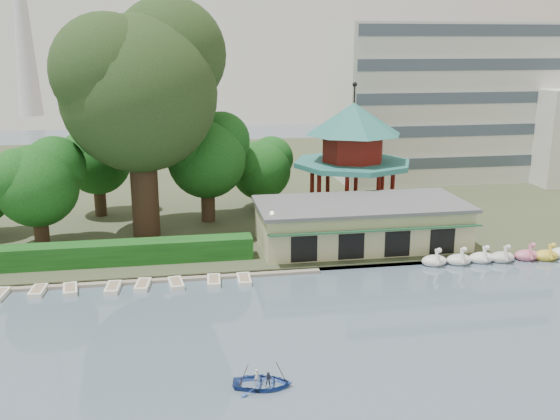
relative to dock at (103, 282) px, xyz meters
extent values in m
plane|color=slate|center=(12.00, -17.20, -0.12)|extent=(220.00, 220.00, 0.00)
cube|color=#424930|center=(12.00, 34.80, 0.08)|extent=(220.00, 70.00, 0.40)
cube|color=gray|center=(12.00, 0.10, 0.03)|extent=(220.00, 0.60, 0.30)
cube|color=gray|center=(0.00, 0.00, 0.00)|extent=(34.00, 1.60, 0.24)
cube|color=#BFBB8A|center=(22.00, 4.80, 2.08)|extent=(18.00, 8.00, 3.60)
cube|color=#595B5E|center=(22.00, 4.80, 4.03)|extent=(18.60, 8.60, 0.30)
cube|color=#194C2D|center=(22.00, 0.50, 2.88)|extent=(18.00, 1.59, 0.45)
cylinder|color=#BFBB8A|center=(24.00, 14.80, 0.88)|extent=(10.40, 10.40, 1.20)
cylinder|color=#28716C|center=(24.00, 14.80, 5.73)|extent=(12.40, 12.40, 0.50)
cylinder|color=maroon|center=(24.00, 14.80, 7.38)|extent=(6.40, 6.40, 2.80)
cone|color=#28716C|center=(24.00, 14.80, 10.38)|extent=(10.00, 10.00, 3.20)
cylinder|color=black|center=(24.00, 14.80, 12.88)|extent=(0.16, 0.16, 1.80)
cube|color=silver|center=(42.00, 32.80, 10.28)|extent=(30.00, 14.00, 20.00)
cube|color=#1A5419|center=(-3.00, 3.30, 1.18)|extent=(30.00, 2.00, 1.80)
cylinder|color=black|center=(13.50, 1.80, 2.28)|extent=(0.12, 0.12, 4.00)
sphere|color=beige|center=(13.50, 1.80, 4.38)|extent=(0.36, 0.36, 0.36)
cylinder|color=#3A281C|center=(3.00, 10.80, 5.57)|extent=(2.51, 2.51, 10.58)
sphere|color=#263D1B|center=(3.00, 10.80, 13.40)|extent=(13.94, 13.94, 13.94)
sphere|color=#263D1B|center=(5.79, 12.89, 16.78)|extent=(10.46, 10.46, 10.46)
sphere|color=#263D1B|center=(0.56, 9.41, 15.51)|extent=(9.76, 9.76, 9.76)
cylinder|color=#3A281C|center=(-6.00, 8.80, 2.52)|extent=(1.29, 1.29, 4.48)
sphere|color=#1A5419|center=(-6.00, 8.80, 5.84)|extent=(7.18, 7.18, 7.18)
sphere|color=#1A5419|center=(-4.56, 9.88, 7.27)|extent=(5.38, 5.38, 5.38)
sphere|color=#1A5419|center=(-7.26, 8.08, 6.74)|extent=(5.02, 5.02, 5.02)
cylinder|color=#3A281C|center=(9.00, 14.80, 2.85)|extent=(1.40, 1.40, 5.13)
sphere|color=#1A5419|center=(9.00, 14.80, 6.64)|extent=(7.80, 7.80, 7.80)
sphere|color=#1A5419|center=(10.56, 15.97, 8.29)|extent=(5.85, 5.85, 5.85)
sphere|color=#1A5419|center=(7.63, 14.02, 7.67)|extent=(5.46, 5.46, 5.46)
cylinder|color=#3A281C|center=(15.00, 18.80, 1.99)|extent=(1.15, 1.15, 3.43)
sphere|color=#1A5419|center=(15.00, 18.80, 4.53)|extent=(6.42, 6.42, 6.42)
sphere|color=#1A5419|center=(16.28, 19.76, 5.63)|extent=(4.81, 4.81, 4.81)
sphere|color=#1A5419|center=(13.88, 18.16, 5.22)|extent=(4.49, 4.49, 4.49)
cylinder|color=#3A281C|center=(-2.00, 18.80, 2.59)|extent=(1.22, 1.22, 4.62)
sphere|color=#1A5419|center=(-2.00, 18.80, 6.00)|extent=(6.77, 6.77, 6.77)
sphere|color=#1A5419|center=(-0.65, 19.82, 7.48)|extent=(5.08, 5.08, 5.08)
sphere|color=#1A5419|center=(-3.18, 18.12, 6.93)|extent=(4.74, 4.74, 4.74)
ellipsoid|color=white|center=(26.83, -0.42, 0.23)|extent=(2.16, 1.44, 0.99)
cylinder|color=white|center=(26.83, -0.97, 0.78)|extent=(0.26, 0.79, 1.29)
sphere|color=white|center=(26.83, -1.27, 1.43)|extent=(0.44, 0.44, 0.44)
ellipsoid|color=white|center=(28.99, -0.52, 0.23)|extent=(2.16, 1.44, 0.99)
cylinder|color=white|center=(28.99, -1.07, 0.78)|extent=(0.26, 0.79, 1.29)
sphere|color=white|center=(28.99, -1.37, 1.43)|extent=(0.44, 0.44, 0.44)
ellipsoid|color=white|center=(31.05, -0.41, 0.23)|extent=(2.16, 1.44, 0.99)
cylinder|color=white|center=(31.05, -0.96, 0.78)|extent=(0.26, 0.79, 1.29)
sphere|color=white|center=(31.05, -1.26, 1.43)|extent=(0.44, 0.44, 0.44)
ellipsoid|color=silver|center=(32.85, -0.57, 0.23)|extent=(2.16, 1.44, 0.99)
cylinder|color=silver|center=(32.85, -1.12, 0.78)|extent=(0.26, 0.79, 1.29)
sphere|color=silver|center=(32.85, -1.42, 1.43)|extent=(0.44, 0.44, 0.44)
ellipsoid|color=#D56C86|center=(35.19, -0.45, 0.23)|extent=(2.16, 1.44, 0.99)
cylinder|color=#D56C86|center=(35.19, -1.00, 0.78)|extent=(0.26, 0.79, 1.29)
sphere|color=#D56C86|center=(35.19, -1.30, 1.43)|extent=(0.44, 0.44, 0.44)
ellipsoid|color=yellow|center=(36.81, -0.77, 0.23)|extent=(2.16, 1.44, 0.99)
cylinder|color=yellow|center=(36.81, -1.32, 0.78)|extent=(0.26, 0.79, 1.29)
sphere|color=yellow|center=(36.81, -1.62, 1.43)|extent=(0.44, 0.44, 0.44)
cube|color=white|center=(-4.52, -1.21, 0.06)|extent=(1.14, 2.36, 0.36)
cube|color=white|center=(-2.22, -1.36, 0.06)|extent=(1.32, 2.42, 0.36)
cube|color=white|center=(0.90, -1.56, 0.06)|extent=(1.19, 2.38, 0.36)
cube|color=white|center=(3.07, -1.41, 0.06)|extent=(1.29, 2.41, 0.36)
cube|color=white|center=(5.57, -1.47, 0.06)|extent=(1.28, 2.41, 0.36)
cube|color=white|center=(8.44, -1.42, 0.06)|extent=(1.13, 2.35, 0.36)
cube|color=white|center=(10.78, -1.51, 0.06)|extent=(1.05, 2.32, 0.36)
imported|color=#2F51A3|center=(10.03, -16.95, 0.34)|extent=(4.97, 3.94, 0.93)
imported|color=silver|center=(9.73, -16.75, 0.42)|extent=(0.35, 0.26, 0.88)
imported|color=#2F364A|center=(10.33, -17.15, 0.41)|extent=(0.46, 0.39, 0.85)
cylinder|color=#3A281C|center=(8.83, -16.95, 0.23)|extent=(0.94, 0.29, 2.01)
cylinder|color=#3A281C|center=(11.23, -16.95, 0.23)|extent=(0.94, 0.29, 2.01)
camera|label=1|loc=(5.91, -46.60, 17.76)|focal=40.00mm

